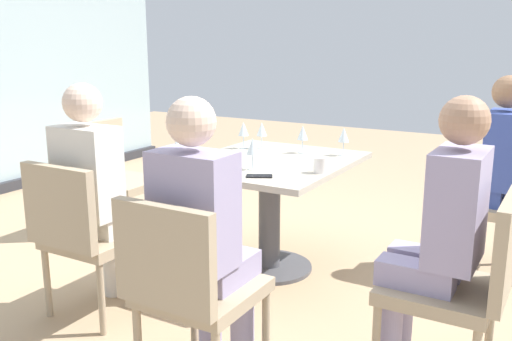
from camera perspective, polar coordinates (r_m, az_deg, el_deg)
The scene contains 19 objects.
ground_plane at distance 3.79m, azimuth 1.33°, elevation -9.79°, with size 12.00×12.00×0.00m, color tan.
dining_table_main at distance 3.61m, azimuth 1.37°, elevation -1.85°, with size 1.14×0.95×0.73m.
chair_front_left at distance 2.57m, azimuth 20.14°, elevation -10.14°, with size 0.46×0.50×0.87m.
chair_side_end at distance 2.39m, azimuth -6.82°, elevation -11.19°, with size 0.50×0.46×0.87m.
chair_far_left at distance 3.12m, azimuth -16.90°, elevation -5.76°, with size 0.50×0.46×0.87m.
chair_front_right at distance 3.92m, azimuth 23.90°, elevation -2.50°, with size 0.46×0.50×0.87m.
chair_near_window at distance 4.39m, azimuth -13.91°, elevation -0.13°, with size 0.46×0.51×0.87m.
person_front_left at distance 2.52m, azimuth 18.06°, elevation -5.52°, with size 0.34×0.39×1.26m.
person_side_end at distance 2.40m, azimuth -5.38°, elevation -5.85°, with size 0.39×0.34×1.26m.
person_far_left at distance 3.13m, azimuth -15.70°, elevation -1.71°, with size 0.39×0.34×1.26m.
person_front_right at distance 3.88m, azimuth 22.58°, elevation 0.59°, with size 0.34×0.39×1.26m.
wine_glass_0 at distance 3.91m, azimuth 0.58°, elevation 4.11°, with size 0.07×0.07×0.18m.
wine_glass_1 at distance 3.73m, azimuth 8.81°, elevation 3.50°, with size 0.07×0.07×0.18m.
wine_glass_2 at distance 3.28m, azimuth -0.35°, elevation 2.35°, with size 0.07×0.07×0.18m.
wine_glass_3 at distance 3.77m, azimuth 4.71°, elevation 3.73°, with size 0.07×0.07×0.18m.
wine_glass_4 at distance 3.31m, azimuth -7.96°, elevation 2.30°, with size 0.07×0.07×0.18m.
wine_glass_5 at distance 3.92m, azimuth -1.27°, elevation 4.14°, with size 0.07×0.07×0.18m.
coffee_cup at distance 3.24m, azimuth 6.46°, elevation 0.54°, with size 0.08×0.08×0.09m, color white.
cell_phone_on_table at distance 3.13m, azimuth 0.34°, elevation -0.56°, with size 0.07×0.14×0.01m, color black.
Camera 1 is at (-3.06, -1.67, 1.48)m, focal length 39.78 mm.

